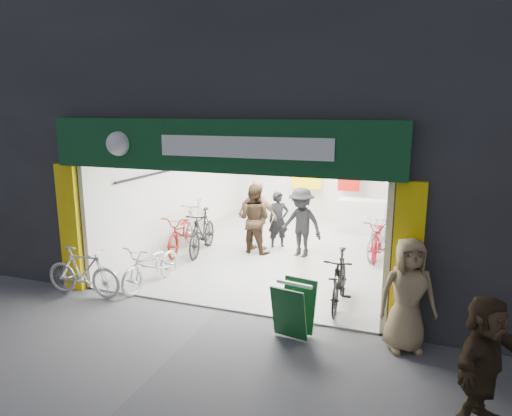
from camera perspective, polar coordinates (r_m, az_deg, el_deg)
The scene contains 17 objects.
ground at distance 8.73m, azimuth -4.68°, elevation -12.57°, with size 60.00×60.00×0.00m, color #56565B.
building at distance 12.43m, azimuth 8.88°, elevation 15.13°, with size 17.00×10.27×8.00m.
bike_left_front at distance 9.86m, azimuth -12.90°, elevation -6.93°, with size 0.63×1.80×0.94m, color silver.
bike_left_midfront at distance 11.78m, azimuth -6.76°, elevation -3.01°, with size 0.54×1.92×1.15m, color black.
bike_left_midback at distance 11.99m, azimuth -9.25°, elevation -3.12°, with size 0.68×1.96×1.03m, color maroon.
bike_left_back at distance 12.97m, azimuth -7.52°, elevation -1.59°, with size 0.55×1.94×1.17m, color #AFB0B4.
bike_right_front at distance 8.77m, azimuth 10.39°, elevation -8.81°, with size 0.50×1.78×1.07m, color black.
bike_right_mid at distance 11.85m, azimuth 15.11°, elevation -3.62°, with size 0.67×1.92×1.01m, color maroon.
bike_right_back at distance 11.93m, azimuth 15.16°, elevation -3.16°, with size 0.54×1.93×1.16m, color silver.
parked_bike at distance 9.75m, azimuth -20.79°, elevation -7.46°, with size 0.47×1.68×1.01m, color silver.
customer_a at distance 12.13m, azimuth 2.82°, elevation -1.55°, with size 0.56×0.37×1.54m, color black.
customer_b at distance 11.66m, azimuth -0.25°, elevation -1.41°, with size 0.88×0.69×1.81m, color #312216.
customer_c at distance 11.39m, azimuth 5.67°, elevation -1.89°, with size 1.15×0.66×1.78m, color black.
customer_d at distance 11.79m, azimuth 0.17°, elevation -1.07°, with size 1.11×0.46×1.89m, color #907154.
pedestrian_near at distance 7.42m, azimuth 18.42°, elevation -10.26°, with size 0.87×0.57×1.79m, color #997F59.
pedestrian_far at distance 6.15m, azimuth 26.55°, elevation -16.76°, with size 1.49×0.47×1.61m, color #362718.
sandwich_board at distance 7.60m, azimuth 4.75°, elevation -12.35°, with size 0.68×0.69×0.90m.
Camera 1 is at (3.33, -7.19, 3.65)m, focal length 32.00 mm.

